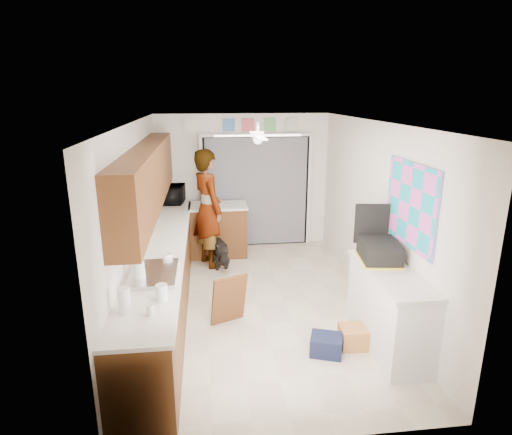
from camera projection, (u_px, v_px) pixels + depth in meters
name	position (u px, v px, depth m)	size (l,w,h in m)	color
floor	(259.00, 304.00, 6.02)	(5.00, 5.00, 0.00)	beige
ceiling	(260.00, 123.00, 5.33)	(5.00, 5.00, 0.00)	white
wall_back	(243.00, 182.00, 8.06)	(3.20, 3.20, 0.00)	white
wall_front	(300.00, 310.00, 3.29)	(3.20, 3.20, 0.00)	white
wall_left	(136.00, 223.00, 5.50)	(5.00, 5.00, 0.00)	white
wall_right	(375.00, 215.00, 5.85)	(5.00, 5.00, 0.00)	white
left_base_cabinets	(164.00, 279.00, 5.75)	(0.60, 4.80, 0.90)	#5B3315
left_countertop	(162.00, 246.00, 5.62)	(0.62, 4.80, 0.04)	white
upper_cabinets	(148.00, 177.00, 5.55)	(0.32, 4.00, 0.80)	#5B3315
sink_basin	(154.00, 274.00, 4.66)	(0.50, 0.76, 0.06)	silver
faucet	(135.00, 267.00, 4.61)	(0.03, 0.03, 0.22)	silver
peninsula_base	(218.00, 231.00, 7.75)	(1.00, 0.60, 0.90)	#5B3315
peninsula_top	(218.00, 206.00, 7.62)	(1.04, 0.64, 0.04)	white
back_opening_recess	(256.00, 192.00, 8.11)	(2.00, 0.06, 2.10)	black
curtain_panel	(257.00, 192.00, 8.08)	(1.90, 0.03, 2.05)	gray
door_trim_left	(202.00, 194.00, 7.97)	(0.06, 0.04, 2.10)	white
door_trim_right	(309.00, 191.00, 8.20)	(0.06, 0.04, 2.10)	white
door_trim_head	(257.00, 135.00, 7.79)	(2.10, 0.04, 0.06)	white
header_frame_1	(229.00, 125.00, 7.71)	(0.22, 0.02, 0.22)	#497EC4
header_frame_2	(248.00, 125.00, 7.75)	(0.22, 0.02, 0.22)	#DE5364
header_frame_3	(270.00, 125.00, 7.79)	(0.22, 0.02, 0.22)	#67B469
header_frame_4	(291.00, 124.00, 7.84)	(0.22, 0.02, 0.22)	beige
route66_sign	(190.00, 125.00, 7.63)	(0.22, 0.02, 0.26)	silver
right_counter_base	(389.00, 311.00, 4.91)	(0.50, 1.40, 0.90)	white
right_counter_top	(392.00, 273.00, 4.77)	(0.54, 1.44, 0.04)	white
abstract_painting	(410.00, 205.00, 4.79)	(0.03, 1.15, 0.95)	#FB5CD3
ceiling_fan	(258.00, 136.00, 5.57)	(1.14, 1.14, 0.24)	white
microwave	(173.00, 194.00, 7.72)	(0.57, 0.39, 0.31)	black
soap_bottle	(140.00, 268.00, 4.47)	(0.12, 0.12, 0.31)	silver
cup	(168.00, 258.00, 5.04)	(0.12, 0.12, 0.10)	white
jar_a	(162.00, 293.00, 4.08)	(0.11, 0.11, 0.16)	silver
jar_b	(150.00, 310.00, 3.81)	(0.07, 0.07, 0.11)	silver
paper_towel_roll	(124.00, 300.00, 3.84)	(0.11, 0.11, 0.25)	white
suitcase	(379.00, 251.00, 5.05)	(0.42, 0.56, 0.24)	black
suitcase_rim	(378.00, 260.00, 5.08)	(0.44, 0.58, 0.02)	yellow
suitcase_lid	(372.00, 224.00, 5.26)	(0.42, 0.03, 0.50)	black
cardboard_box	(357.00, 337.00, 4.98)	(0.39, 0.29, 0.24)	#BD7E3B
navy_crate	(326.00, 345.00, 4.85)	(0.35, 0.29, 0.22)	#131931
cabinet_door_panel	(229.00, 299.00, 5.41)	(0.46, 0.03, 0.69)	#5B3315
man	(208.00, 208.00, 7.15)	(0.73, 0.48, 2.00)	white
dog	(219.00, 253.00, 7.27)	(0.27, 0.62, 0.49)	black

